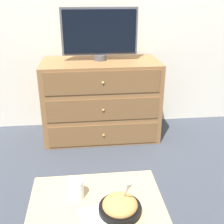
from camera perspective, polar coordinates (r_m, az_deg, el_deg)
name	(u,v)px	position (r m, az deg, el deg)	size (l,w,h in m)	color
ground_plane	(111,122)	(3.41, -0.12, -1.95)	(12.00, 12.00, 0.00)	#383D47
wall_back	(111,8)	(3.12, -0.19, 20.43)	(12.00, 0.05, 2.60)	silver
dresser	(101,100)	(2.95, -2.23, 2.54)	(1.18, 0.59, 0.82)	olive
tv	(100,33)	(2.84, -2.54, 15.77)	(0.75, 0.13, 0.50)	#515156
coffee_table	(97,213)	(1.62, -3.09, -19.87)	(0.72, 0.53, 0.41)	tan
takeout_bowl	(120,206)	(1.50, 1.64, -18.61)	(0.22, 0.22, 0.20)	black
drink_cup	(76,190)	(1.59, -7.38, -15.42)	(0.09, 0.09, 0.11)	beige
napkin	(100,217)	(1.50, -2.49, -20.56)	(0.22, 0.22, 0.00)	white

